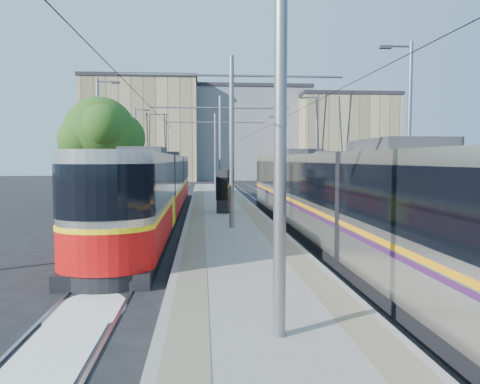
{
  "coord_description": "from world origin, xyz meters",
  "views": [
    {
      "loc": [
        -1.2,
        -11.18,
        3.11
      ],
      "look_at": [
        0.53,
        10.28,
        1.6
      ],
      "focal_mm": 35.0,
      "sensor_mm": 36.0,
      "label": 1
    }
  ],
  "objects": [
    {
      "name": "track_arrow",
      "position": [
        -3.6,
        -3.0,
        0.01
      ],
      "size": [
        1.2,
        5.0,
        0.01
      ],
      "primitive_type": "cube",
      "color": "silver",
      "rests_on": "ground"
    },
    {
      "name": "catenary",
      "position": [
        0.0,
        14.15,
        4.52
      ],
      "size": [
        9.2,
        70.0,
        7.0
      ],
      "color": "slate",
      "rests_on": "platform"
    },
    {
      "name": "tree",
      "position": [
        -6.91,
        17.21,
        4.57
      ],
      "size": [
        4.66,
        4.3,
        6.76
      ],
      "color": "#382314",
      "rests_on": "ground"
    },
    {
      "name": "building_right",
      "position": [
        20.0,
        58.0,
        6.34
      ],
      "size": [
        14.28,
        10.2,
        12.66
      ],
      "color": "tan",
      "rests_on": "ground"
    },
    {
      "name": "platform",
      "position": [
        0.0,
        17.0,
        0.15
      ],
      "size": [
        4.0,
        50.0,
        0.3
      ],
      "primitive_type": "cube",
      "color": "gray",
      "rests_on": "ground"
    },
    {
      "name": "street_lamps",
      "position": [
        -0.0,
        21.0,
        4.18
      ],
      "size": [
        15.18,
        38.22,
        8.0
      ],
      "color": "slate",
      "rests_on": "ground"
    },
    {
      "name": "tactile_strip_left",
      "position": [
        -1.45,
        17.0,
        0.3
      ],
      "size": [
        0.7,
        50.0,
        0.01
      ],
      "primitive_type": "cube",
      "color": "gray",
      "rests_on": "platform"
    },
    {
      "name": "building_left",
      "position": [
        -10.0,
        60.0,
        7.45
      ],
      "size": [
        16.32,
        12.24,
        14.88
      ],
      "color": "tan",
      "rests_on": "ground"
    },
    {
      "name": "tram_right",
      "position": [
        3.6,
        5.83,
        1.86
      ],
      "size": [
        2.43,
        29.02,
        5.5
      ],
      "color": "black",
      "rests_on": "ground"
    },
    {
      "name": "building_centre",
      "position": [
        6.0,
        64.0,
        7.1
      ],
      "size": [
        18.36,
        14.28,
        14.17
      ],
      "color": "gray",
      "rests_on": "ground"
    },
    {
      "name": "tram_left",
      "position": [
        -3.6,
        14.16,
        1.71
      ],
      "size": [
        2.43,
        29.19,
        5.5
      ],
      "color": "black",
      "rests_on": "ground"
    },
    {
      "name": "ground",
      "position": [
        0.0,
        0.0,
        0.0
      ],
      "size": [
        160.0,
        160.0,
        0.0
      ],
      "primitive_type": "plane",
      "color": "black",
      "rests_on": "ground"
    },
    {
      "name": "rails",
      "position": [
        0.0,
        17.0,
        0.02
      ],
      "size": [
        8.71,
        70.0,
        0.03
      ],
      "color": "gray",
      "rests_on": "ground"
    },
    {
      "name": "shelter",
      "position": [
        -0.06,
        13.35,
        1.48
      ],
      "size": [
        0.89,
        1.16,
        2.26
      ],
      "rotation": [
        0.0,
        0.0,
        -0.28
      ],
      "color": "black",
      "rests_on": "platform"
    },
    {
      "name": "tactile_strip_right",
      "position": [
        1.45,
        17.0,
        0.3
      ],
      "size": [
        0.7,
        50.0,
        0.01
      ],
      "primitive_type": "cube",
      "color": "gray",
      "rests_on": "platform"
    }
  ]
}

